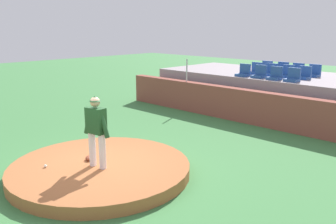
% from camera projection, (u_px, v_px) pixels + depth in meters
% --- Properties ---
extents(ground_plane, '(60.00, 60.00, 0.00)m').
position_uv_depth(ground_plane, '(101.00, 174.00, 8.89)').
color(ground_plane, '#3E7C41').
extents(pitchers_mound, '(4.39, 4.39, 0.28)m').
position_uv_depth(pitchers_mound, '(100.00, 169.00, 8.86)').
color(pitchers_mound, '#A66136').
rests_on(pitchers_mound, ground_plane).
extents(pitcher, '(0.83, 0.32, 1.73)m').
position_uv_depth(pitcher, '(96.00, 126.00, 8.41)').
color(pitcher, white).
rests_on(pitcher, pitchers_mound).
extents(baseball, '(0.07, 0.07, 0.07)m').
position_uv_depth(baseball, '(45.00, 166.00, 8.59)').
color(baseball, white).
rests_on(baseball, pitchers_mound).
extents(fielding_glove, '(0.36, 0.35, 0.11)m').
position_uv_depth(fielding_glove, '(90.00, 158.00, 9.08)').
color(fielding_glove, brown).
rests_on(fielding_glove, pitchers_mound).
extents(brick_barrier, '(12.59, 0.40, 1.25)m').
position_uv_depth(brick_barrier, '(250.00, 107.00, 13.50)').
color(brick_barrier, brown).
rests_on(brick_barrier, ground_plane).
extents(fence_post_left, '(0.06, 0.06, 0.97)m').
position_uv_depth(fence_post_left, '(187.00, 70.00, 15.41)').
color(fence_post_left, silver).
rests_on(fence_post_left, brick_barrier).
extents(bleacher_platform, '(10.97, 4.29, 1.57)m').
position_uv_depth(bleacher_platform, '(285.00, 93.00, 15.39)').
color(bleacher_platform, gray).
rests_on(bleacher_platform, ground_plane).
extents(stadium_chair_0, '(0.48, 0.44, 0.50)m').
position_uv_depth(stadium_chair_0, '(244.00, 72.00, 14.76)').
color(stadium_chair_0, '#285094').
rests_on(stadium_chair_0, bleacher_platform).
extents(stadium_chair_1, '(0.48, 0.44, 0.50)m').
position_uv_depth(stadium_chair_1, '(260.00, 74.00, 14.32)').
color(stadium_chair_1, '#285094').
rests_on(stadium_chair_1, bleacher_platform).
extents(stadium_chair_2, '(0.48, 0.44, 0.50)m').
position_uv_depth(stadium_chair_2, '(275.00, 76.00, 13.80)').
color(stadium_chair_2, '#285094').
rests_on(stadium_chair_2, bleacher_platform).
extents(stadium_chair_3, '(0.48, 0.44, 0.50)m').
position_uv_depth(stadium_chair_3, '(293.00, 77.00, 13.34)').
color(stadium_chair_3, '#285094').
rests_on(stadium_chair_3, bleacher_platform).
extents(stadium_chair_4, '(0.48, 0.44, 0.50)m').
position_uv_depth(stadium_chair_4, '(256.00, 70.00, 15.38)').
color(stadium_chair_4, '#285094').
rests_on(stadium_chair_4, bleacher_platform).
extents(stadium_chair_5, '(0.48, 0.44, 0.50)m').
position_uv_depth(stadium_chair_5, '(271.00, 72.00, 14.94)').
color(stadium_chair_5, '#285094').
rests_on(stadium_chair_5, bleacher_platform).
extents(stadium_chair_6, '(0.48, 0.44, 0.50)m').
position_uv_depth(stadium_chair_6, '(287.00, 73.00, 14.40)').
color(stadium_chair_6, '#285094').
rests_on(stadium_chair_6, bleacher_platform).
extents(stadium_chair_7, '(0.48, 0.44, 0.50)m').
position_uv_depth(stadium_chair_7, '(304.00, 75.00, 13.94)').
color(stadium_chair_7, '#285094').
rests_on(stadium_chair_7, bleacher_platform).
extents(stadium_chair_8, '(0.48, 0.44, 0.50)m').
position_uv_depth(stadium_chair_8, '(266.00, 69.00, 16.02)').
color(stadium_chair_8, '#285094').
rests_on(stadium_chair_8, bleacher_platform).
extents(stadium_chair_9, '(0.48, 0.44, 0.50)m').
position_uv_depth(stadium_chair_9, '(282.00, 70.00, 15.54)').
color(stadium_chair_9, '#285094').
rests_on(stadium_chair_9, bleacher_platform).
extents(stadium_chair_10, '(0.48, 0.44, 0.50)m').
position_uv_depth(stadium_chair_10, '(297.00, 71.00, 15.05)').
color(stadium_chair_10, '#285094').
rests_on(stadium_chair_10, bleacher_platform).
extents(stadium_chair_11, '(0.48, 0.44, 0.50)m').
position_uv_depth(stadium_chair_11, '(314.00, 73.00, 14.59)').
color(stadium_chair_11, '#285094').
rests_on(stadium_chair_11, bleacher_platform).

